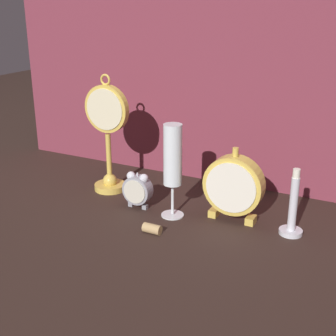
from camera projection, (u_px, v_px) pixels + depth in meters
name	position (u px, v px, depth m)	size (l,w,h in m)	color
ground_plane	(153.00, 224.00, 1.10)	(4.00, 4.00, 0.00)	black
fabric_backdrop_drape	(209.00, 78.00, 1.27)	(1.26, 0.01, 0.59)	brown
pocket_watch_on_stand	(108.00, 137.00, 1.24)	(0.13, 0.09, 0.32)	gold
alarm_clock_twin_bell	(137.00, 189.00, 1.16)	(0.07, 0.03, 0.09)	gray
mantel_clock_silver	(233.00, 186.00, 1.09)	(0.14, 0.04, 0.18)	gold
champagne_flute	(173.00, 161.00, 1.09)	(0.06, 0.06, 0.23)	silver
brass_candlestick	(292.00, 213.00, 1.03)	(0.05, 0.05, 0.16)	silver
wine_cork	(152.00, 229.00, 1.05)	(0.02, 0.02, 0.04)	tan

